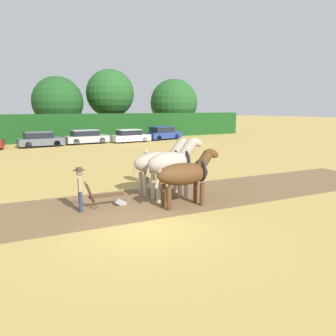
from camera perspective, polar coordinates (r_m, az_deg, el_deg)
ground_plane at (r=10.70m, az=-3.70°, el=-10.08°), size 240.00×240.00×0.00m
plowed_furrow_strip at (r=12.53m, az=-21.18°, el=-7.68°), size 33.87×6.83×0.01m
hedgerow at (r=38.97m, az=-23.49°, el=6.31°), size 58.03×1.83×3.07m
tree_left at (r=44.86m, az=-18.66°, el=10.85°), size 6.42×6.42×7.72m
tree_center_left at (r=46.89m, az=-10.03°, el=12.65°), size 6.56×6.56×9.00m
tree_center at (r=50.74m, az=1.03°, el=11.27°), size 7.15×7.15×8.09m
draft_horse_lead_left at (r=12.52m, az=3.09°, el=-1.00°), size 2.83×1.05×2.26m
draft_horse_lead_right at (r=13.51m, az=0.71°, el=0.81°), size 2.67×1.17×2.59m
draft_horse_trail_left at (r=14.58m, az=-1.33°, el=1.04°), size 2.94×1.18×2.45m
plow at (r=12.84m, az=-10.05°, el=-5.23°), size 1.61×0.49×1.13m
farmer_at_plow at (r=12.30m, az=-15.12°, el=-3.06°), size 0.41×0.63×1.64m
farmer_beside_team at (r=16.34m, az=-3.85°, el=0.77°), size 0.55×0.48×1.73m
parked_car_center at (r=34.49m, az=-21.40°, el=4.64°), size 4.33×2.09×1.47m
parked_car_center_right at (r=35.86m, az=-14.05°, el=5.25°), size 4.54×1.92×1.47m
parked_car_right at (r=36.67m, az=-6.59°, el=5.55°), size 4.24×1.89×1.41m
parked_car_far_right at (r=39.52m, az=-0.88°, el=6.06°), size 4.68×2.60×1.56m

